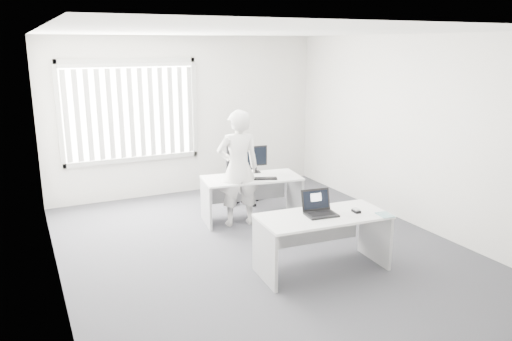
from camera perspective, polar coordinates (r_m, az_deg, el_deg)
name	(u,v)px	position (r m, az deg, el deg)	size (l,w,h in m)	color
ground	(260,248)	(6.77, 0.47, -8.85)	(6.00, 6.00, 0.00)	#47484E
wall_back	(186,116)	(9.10, -7.96, 6.19)	(5.00, 0.02, 2.80)	silver
wall_front	(438,217)	(3.98, 20.11, -5.03)	(5.00, 0.02, 2.80)	silver
wall_left	(49,166)	(5.72, -22.55, 0.47)	(0.02, 6.00, 2.80)	silver
wall_right	(411,131)	(7.77, 17.30, 4.31)	(0.02, 6.00, 2.80)	silver
ceiling	(261,32)	(6.23, 0.53, 15.58)	(5.00, 6.00, 0.02)	white
window	(130,111)	(8.79, -14.16, 6.60)	(2.32, 0.06, 1.76)	beige
blinds	(131,113)	(8.73, -14.07, 6.36)	(2.20, 0.10, 1.50)	silver
desk_near	(323,231)	(6.02, 7.63, -6.82)	(1.58, 0.82, 0.70)	white
desk_far	(252,189)	(7.69, -0.49, -2.12)	(1.56, 0.89, 0.68)	white
office_chair	(242,183)	(8.60, -1.66, -1.43)	(0.68, 0.68, 1.06)	black
person	(238,168)	(7.37, -2.06, 0.24)	(0.64, 0.42, 1.75)	silver
laptop	(322,204)	(5.88, 7.51, -3.83)	(0.36, 0.32, 0.28)	black
paper_sheet	(358,214)	(6.04, 11.59, -4.92)	(0.31, 0.22, 0.00)	silver
mouse	(356,210)	(6.09, 11.38, -4.50)	(0.07, 0.12, 0.05)	#ACABAE
booklet	(385,215)	(6.08, 14.52, -4.92)	(0.15, 0.21, 0.01)	silver
keyboard	(264,179)	(7.53, 0.88, -0.93)	(0.40, 0.13, 0.02)	black
monitor	(254,159)	(7.87, -0.23, 1.29)	(0.43, 0.13, 0.43)	black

